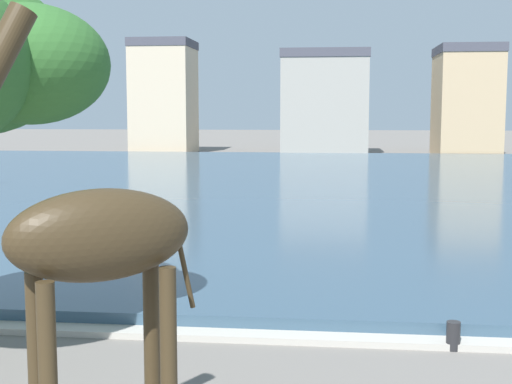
% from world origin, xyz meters
% --- Properties ---
extents(harbor_water, '(87.05, 51.75, 0.34)m').
position_xyz_m(harbor_water, '(0.00, 35.24, 0.17)').
color(harbor_water, '#334C60').
rests_on(harbor_water, ground).
extents(quay_edge_coping, '(87.05, 0.50, 0.12)m').
position_xyz_m(quay_edge_coping, '(0.00, 9.12, 0.06)').
color(quay_edge_coping, '#ADA89E').
rests_on(quay_edge_coping, ground).
extents(giraffe_statue, '(2.73, 2.21, 5.40)m').
position_xyz_m(giraffe_statue, '(-1.16, 3.60, 2.76)').
color(giraffe_statue, '#382B19').
rests_on(giraffe_statue, ground).
extents(mooring_bollard, '(0.24, 0.24, 0.50)m').
position_xyz_m(mooring_bollard, '(3.41, 8.97, 0.25)').
color(mooring_bollard, '#232326').
rests_on(mooring_bollard, ground).
extents(townhouse_corner_house, '(5.77, 6.38, 10.96)m').
position_xyz_m(townhouse_corner_house, '(-15.37, 65.17, 5.50)').
color(townhouse_corner_house, '#C6B293').
rests_on(townhouse_corner_house, ground).
extents(townhouse_end_terrace, '(8.07, 7.60, 9.71)m').
position_xyz_m(townhouse_end_terrace, '(0.36, 64.31, 4.87)').
color(townhouse_end_terrace, gray).
rests_on(townhouse_end_terrace, ground).
extents(townhouse_wide_warehouse, '(5.63, 7.48, 10.10)m').
position_xyz_m(townhouse_wide_warehouse, '(13.48, 64.90, 5.06)').
color(townhouse_wide_warehouse, tan).
rests_on(townhouse_wide_warehouse, ground).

